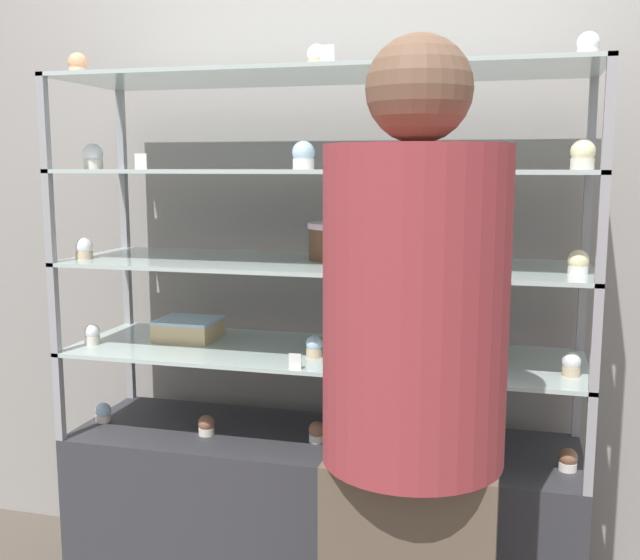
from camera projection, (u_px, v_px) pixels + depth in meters
name	position (u px, v px, depth m)	size (l,w,h in m)	color
back_wall	(348.00, 201.00, 2.58)	(8.00, 0.05, 2.60)	gray
display_base	(320.00, 525.00, 2.37)	(1.57, 0.46, 0.58)	#333338
display_riser_lower	(320.00, 356.00, 2.29)	(1.57, 0.46, 0.28)	#99999E
display_riser_middle	(320.00, 267.00, 2.25)	(1.57, 0.46, 0.28)	#99999E
display_riser_upper	(320.00, 174.00, 2.21)	(1.57, 0.46, 0.28)	#99999E
display_riser_top	(320.00, 78.00, 2.17)	(1.57, 0.46, 0.28)	#99999E
layer_cake_centerpiece	(340.00, 241.00, 2.30)	(0.20, 0.20, 0.11)	brown
sheet_cake_frosted	(188.00, 329.00, 2.44)	(0.19, 0.17, 0.07)	#DBBC84
cupcake_0	(103.00, 413.00, 2.47)	(0.05, 0.05, 0.06)	beige
cupcake_1	(206.00, 426.00, 2.35)	(0.05, 0.05, 0.06)	beige
cupcake_2	(317.00, 432.00, 2.29)	(0.05, 0.05, 0.06)	beige
cupcake_3	(433.00, 445.00, 2.19)	(0.05, 0.05, 0.06)	#CCB28C
cupcake_4	(568.00, 460.00, 2.08)	(0.05, 0.05, 0.06)	white
price_tag_0	(448.00, 471.00, 2.02)	(0.04, 0.00, 0.04)	white
cupcake_5	(92.00, 334.00, 2.38)	(0.05, 0.05, 0.07)	beige
cupcake_6	(314.00, 346.00, 2.22)	(0.05, 0.05, 0.07)	#CCB28C
cupcake_7	(571.00, 364.00, 2.02)	(0.05, 0.05, 0.07)	#CCB28C
price_tag_1	(295.00, 361.00, 2.09)	(0.04, 0.00, 0.04)	white
cupcake_8	(84.00, 249.00, 2.32)	(0.06, 0.06, 0.07)	#CCB28C
cupcake_9	(578.00, 263.00, 1.99)	(0.06, 0.06, 0.07)	white
price_tag_2	(493.00, 270.00, 1.91)	(0.04, 0.00, 0.04)	white
cupcake_10	(93.00, 157.00, 2.34)	(0.06, 0.06, 0.08)	beige
cupcake_11	(303.00, 156.00, 2.08)	(0.06, 0.06, 0.08)	white
cupcake_12	(583.00, 155.00, 1.93)	(0.06, 0.06, 0.08)	beige
price_tag_3	(141.00, 161.00, 2.12)	(0.04, 0.00, 0.04)	white
cupcake_13	(78.00, 65.00, 2.27)	(0.06, 0.06, 0.07)	#CCB28C
cupcake_14	(317.00, 58.00, 2.10)	(0.06, 0.06, 0.07)	#CCB28C
cupcake_15	(588.00, 47.00, 1.91)	(0.06, 0.06, 0.07)	white
price_tag_4	(328.00, 53.00, 1.94)	(0.04, 0.00, 0.04)	white
donut_glazed	(430.00, 63.00, 2.11)	(0.12, 0.12, 0.04)	#EFE5CC
customer_figure	(413.00, 407.00, 1.63)	(0.39, 0.39, 1.69)	brown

